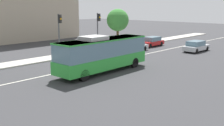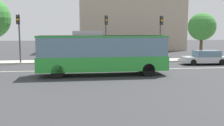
{
  "view_description": "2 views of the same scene",
  "coord_description": "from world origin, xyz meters",
  "px_view_note": "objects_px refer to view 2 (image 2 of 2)",
  "views": [
    {
      "loc": [
        -17.26,
        -19.95,
        6.01
      ],
      "look_at": [
        -0.41,
        -4.15,
        1.11
      ],
      "focal_mm": 42.65,
      "sensor_mm": 36.0,
      "label": 1
    },
    {
      "loc": [
        -1.73,
        -22.4,
        3.38
      ],
      "look_at": [
        0.73,
        -2.39,
        0.91
      ],
      "focal_mm": 40.68,
      "sensor_mm": 36.0,
      "label": 2
    }
  ],
  "objects_px": {
    "sedan_silver": "(205,58)",
    "transit_bus": "(102,52)",
    "traffic_light_far_corner": "(106,30)",
    "street_tree_kerbside_right": "(202,27)",
    "traffic_light_near_corner": "(19,30)",
    "traffic_light_mid_block": "(161,30)"
  },
  "relations": [
    {
      "from": "transit_bus",
      "to": "street_tree_kerbside_right",
      "type": "xyz_separation_m",
      "value": [
        13.0,
        9.84,
        2.19
      ]
    },
    {
      "from": "sedan_silver",
      "to": "traffic_light_near_corner",
      "type": "height_order",
      "value": "traffic_light_near_corner"
    },
    {
      "from": "sedan_silver",
      "to": "transit_bus",
      "type": "bearing_deg",
      "value": 26.93
    },
    {
      "from": "traffic_light_far_corner",
      "to": "street_tree_kerbside_right",
      "type": "height_order",
      "value": "street_tree_kerbside_right"
    },
    {
      "from": "traffic_light_far_corner",
      "to": "street_tree_kerbside_right",
      "type": "relative_size",
      "value": 0.91
    },
    {
      "from": "transit_bus",
      "to": "traffic_light_near_corner",
      "type": "xyz_separation_m",
      "value": [
        -8.07,
        7.91,
        1.75
      ]
    },
    {
      "from": "transit_bus",
      "to": "traffic_light_near_corner",
      "type": "relative_size",
      "value": 1.93
    },
    {
      "from": "transit_bus",
      "to": "traffic_light_mid_block",
      "type": "height_order",
      "value": "traffic_light_mid_block"
    },
    {
      "from": "traffic_light_near_corner",
      "to": "transit_bus",
      "type": "bearing_deg",
      "value": 48.8
    },
    {
      "from": "sedan_silver",
      "to": "street_tree_kerbside_right",
      "type": "height_order",
      "value": "street_tree_kerbside_right"
    },
    {
      "from": "sedan_silver",
      "to": "street_tree_kerbside_right",
      "type": "xyz_separation_m",
      "value": [
        1.79,
        4.56,
        3.28
      ]
    },
    {
      "from": "transit_bus",
      "to": "traffic_light_near_corner",
      "type": "height_order",
      "value": "traffic_light_near_corner"
    },
    {
      "from": "traffic_light_far_corner",
      "to": "traffic_light_near_corner",
      "type": "bearing_deg",
      "value": -91.29
    },
    {
      "from": "transit_bus",
      "to": "sedan_silver",
      "type": "distance_m",
      "value": 12.44
    },
    {
      "from": "traffic_light_mid_block",
      "to": "street_tree_kerbside_right",
      "type": "relative_size",
      "value": 0.91
    },
    {
      "from": "sedan_silver",
      "to": "traffic_light_near_corner",
      "type": "distance_m",
      "value": 19.67
    },
    {
      "from": "traffic_light_near_corner",
      "to": "traffic_light_mid_block",
      "type": "height_order",
      "value": "same"
    },
    {
      "from": "transit_bus",
      "to": "street_tree_kerbside_right",
      "type": "bearing_deg",
      "value": 35.93
    },
    {
      "from": "transit_bus",
      "to": "traffic_light_far_corner",
      "type": "relative_size",
      "value": 1.93
    },
    {
      "from": "sedan_silver",
      "to": "traffic_light_near_corner",
      "type": "xyz_separation_m",
      "value": [
        -19.28,
        2.63,
        2.84
      ]
    },
    {
      "from": "transit_bus",
      "to": "street_tree_kerbside_right",
      "type": "height_order",
      "value": "street_tree_kerbside_right"
    },
    {
      "from": "transit_bus",
      "to": "sedan_silver",
      "type": "bearing_deg",
      "value": 24.0
    }
  ]
}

